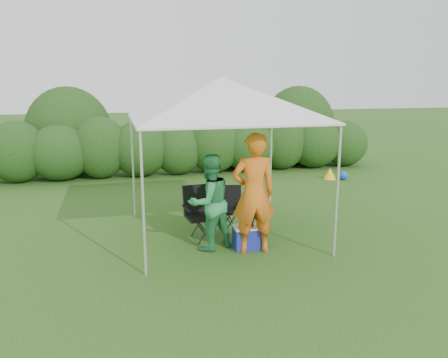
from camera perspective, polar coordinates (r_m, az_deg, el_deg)
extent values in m
plane|color=#345F1E|center=(7.72, 0.57, -8.27)|extent=(70.00, 70.00, 0.00)
ellipsoid|color=#244A18|center=(13.38, -25.47, 3.22)|extent=(1.65, 1.40, 1.73)
cylinder|color=#382616|center=(13.49, -25.19, 0.24)|extent=(0.12, 0.12, 0.30)
ellipsoid|color=#244A18|center=(13.21, -20.67, 3.20)|extent=(1.80, 1.53, 1.57)
cylinder|color=#382616|center=(13.32, -20.46, 0.50)|extent=(0.12, 0.12, 0.30)
ellipsoid|color=#244A18|center=(13.11, -15.83, 3.97)|extent=(1.58, 1.34, 1.80)
cylinder|color=#382616|center=(13.24, -15.64, 0.76)|extent=(0.12, 0.12, 0.30)
ellipsoid|color=#244A18|center=(13.14, -10.92, 3.90)|extent=(1.73, 1.47, 1.65)
cylinder|color=#382616|center=(13.25, -10.80, 1.01)|extent=(0.12, 0.12, 0.30)
ellipsoid|color=#244A18|center=(13.26, -6.06, 3.81)|extent=(1.50, 1.28, 1.50)
cylinder|color=#382616|center=(13.36, -6.00, 1.26)|extent=(0.12, 0.12, 0.30)
ellipsoid|color=#244A18|center=(13.44, -1.32, 4.48)|extent=(1.65, 1.40, 1.73)
cylinder|color=#382616|center=(13.56, -1.31, 1.49)|extent=(0.12, 0.12, 0.30)
ellipsoid|color=#244A18|center=(13.75, 3.25, 4.32)|extent=(1.80, 1.53, 1.57)
cylinder|color=#382616|center=(13.85, 3.22, 1.71)|extent=(0.12, 0.12, 0.30)
ellipsoid|color=#244A18|center=(14.10, 7.62, 4.90)|extent=(1.57, 1.34, 1.80)
cylinder|color=#382616|center=(14.22, 7.54, 1.90)|extent=(0.12, 0.12, 0.30)
ellipsoid|color=#244A18|center=(14.56, 11.73, 4.69)|extent=(1.72, 1.47, 1.65)
cylinder|color=#382616|center=(14.67, 11.61, 2.08)|extent=(0.12, 0.12, 0.30)
ellipsoid|color=#244A18|center=(15.10, 15.56, 4.47)|extent=(1.50, 1.28, 1.50)
cylinder|color=#382616|center=(15.19, 15.43, 2.23)|extent=(0.12, 0.12, 0.30)
cylinder|color=silver|center=(6.22, -10.51, -3.45)|extent=(0.04, 0.04, 2.10)
cylinder|color=silver|center=(7.05, 14.59, -1.75)|extent=(0.04, 0.04, 2.10)
cylinder|color=silver|center=(9.14, -11.80, 1.60)|extent=(0.04, 0.04, 2.10)
cylinder|color=silver|center=(9.73, 6.14, 2.44)|extent=(0.04, 0.04, 2.10)
cube|color=white|center=(7.73, -0.35, 7.88)|extent=(3.10, 3.10, 0.03)
pyramid|color=white|center=(7.71, -0.35, 10.59)|extent=(3.10, 3.10, 0.70)
cube|color=black|center=(8.27, 0.76, -4.20)|extent=(0.52, 0.49, 0.04)
cube|color=black|center=(8.38, 0.68, -2.25)|extent=(0.46, 0.21, 0.43)
cube|color=black|center=(8.21, -0.86, -3.19)|extent=(0.12, 0.38, 0.03)
cube|color=black|center=(8.24, 2.38, -3.14)|extent=(0.12, 0.38, 0.03)
cylinder|color=black|center=(8.13, -0.49, -5.83)|extent=(0.02, 0.02, 0.36)
cylinder|color=black|center=(8.15, 2.19, -5.78)|extent=(0.02, 0.02, 0.36)
cylinder|color=black|center=(8.49, -0.61, -5.02)|extent=(0.02, 0.02, 0.36)
cylinder|color=black|center=(8.51, 1.95, -4.98)|extent=(0.02, 0.02, 0.36)
cube|color=black|center=(7.73, -2.95, -4.95)|extent=(0.57, 0.54, 0.05)
cube|color=black|center=(7.86, -3.46, -2.54)|extent=(0.53, 0.20, 0.50)
cube|color=black|center=(7.61, -4.91, -3.85)|extent=(0.10, 0.44, 0.03)
cube|color=black|center=(7.76, -1.06, -3.47)|extent=(0.10, 0.44, 0.03)
cylinder|color=black|center=(7.54, -4.03, -7.11)|extent=(0.02, 0.02, 0.42)
cylinder|color=black|center=(7.67, -0.85, -6.74)|extent=(0.02, 0.02, 0.42)
cylinder|color=black|center=(7.94, -4.94, -6.10)|extent=(0.02, 0.02, 0.42)
cylinder|color=black|center=(8.06, -1.91, -5.77)|extent=(0.02, 0.02, 0.42)
imported|color=orange|center=(7.04, 3.88, -1.91)|extent=(0.74, 0.51, 1.98)
imported|color=#309352|center=(7.21, -1.92, -3.05)|extent=(0.95, 0.86, 1.61)
cube|color=navy|center=(7.39, 3.08, -7.73)|extent=(0.46, 0.33, 0.37)
cube|color=silver|center=(7.33, 3.10, -6.27)|extent=(0.48, 0.35, 0.03)
cylinder|color=#592D0C|center=(7.26, 3.66, -5.24)|extent=(0.07, 0.07, 0.26)
cone|color=yellow|center=(13.00, 13.65, 0.70)|extent=(0.38, 0.38, 0.32)
sphere|color=blue|center=(12.98, 15.33, 0.45)|extent=(0.26, 0.26, 0.26)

